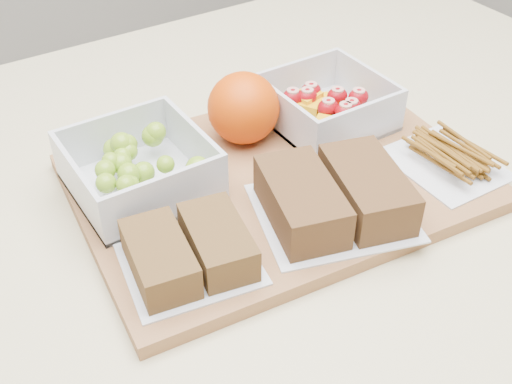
% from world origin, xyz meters
% --- Properties ---
extents(cutting_board, '(0.45, 0.34, 0.02)m').
position_xyz_m(cutting_board, '(0.03, 0.00, 0.91)').
color(cutting_board, '#99683F').
rests_on(cutting_board, counter).
extents(grape_container, '(0.13, 0.13, 0.06)m').
position_xyz_m(grape_container, '(-0.10, 0.06, 0.94)').
color(grape_container, silver).
rests_on(grape_container, cutting_board).
extents(fruit_container, '(0.13, 0.13, 0.05)m').
position_xyz_m(fruit_container, '(0.14, 0.06, 0.94)').
color(fruit_container, silver).
rests_on(fruit_container, cutting_board).
extents(orange, '(0.08, 0.08, 0.08)m').
position_xyz_m(orange, '(0.03, 0.08, 0.96)').
color(orange, '#D94505').
rests_on(orange, cutting_board).
extents(sandwich_bag_left, '(0.13, 0.12, 0.04)m').
position_xyz_m(sandwich_bag_left, '(-0.12, -0.07, 0.93)').
color(sandwich_bag_left, silver).
rests_on(sandwich_bag_left, cutting_board).
extents(sandwich_bag_center, '(0.18, 0.17, 0.05)m').
position_xyz_m(sandwich_bag_center, '(0.04, -0.08, 0.94)').
color(sandwich_bag_center, silver).
rests_on(sandwich_bag_center, cutting_board).
extents(pretzel_bag, '(0.10, 0.12, 0.03)m').
position_xyz_m(pretzel_bag, '(0.19, -0.08, 0.93)').
color(pretzel_bag, silver).
rests_on(pretzel_bag, cutting_board).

